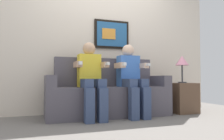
# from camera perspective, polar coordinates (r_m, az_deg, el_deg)

# --- Properties ---
(ground_plane) EXTENTS (5.56, 5.56, 0.00)m
(ground_plane) POSITION_cam_1_polar(r_m,az_deg,el_deg) (3.15, 0.94, -12.72)
(ground_plane) COLOR #66605B
(back_wall_assembly) EXTENTS (4.27, 0.10, 2.60)m
(back_wall_assembly) POSITION_cam_1_polar(r_m,az_deg,el_deg) (3.90, -2.98, 8.52)
(back_wall_assembly) COLOR beige
(back_wall_assembly) RESTS_ON ground_plane
(couch) EXTENTS (1.87, 0.58, 0.90)m
(couch) POSITION_cam_1_polar(r_m,az_deg,el_deg) (3.42, -0.99, -6.63)
(couch) COLOR #514C56
(couch) RESTS_ON ground_plane
(person_on_left) EXTENTS (0.46, 0.56, 1.11)m
(person_on_left) POSITION_cam_1_polar(r_m,az_deg,el_deg) (3.16, -5.46, -1.63)
(person_on_left) COLOR yellow
(person_on_left) RESTS_ON ground_plane
(person_on_right) EXTENTS (0.46, 0.56, 1.11)m
(person_on_right) POSITION_cam_1_polar(r_m,az_deg,el_deg) (3.37, 5.02, -1.68)
(person_on_right) COLOR #3F72CC
(person_on_right) RESTS_ON ground_plane
(side_table_right) EXTENTS (0.40, 0.40, 0.50)m
(side_table_right) POSITION_cam_1_polar(r_m,az_deg,el_deg) (3.93, 17.71, -6.86)
(side_table_right) COLOR brown
(side_table_right) RESTS_ON ground_plane
(table_lamp) EXTENTS (0.22, 0.22, 0.46)m
(table_lamp) POSITION_cam_1_polar(r_m,az_deg,el_deg) (3.91, 17.64, 2.04)
(table_lamp) COLOR #333338
(table_lamp) RESTS_ON side_table_right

